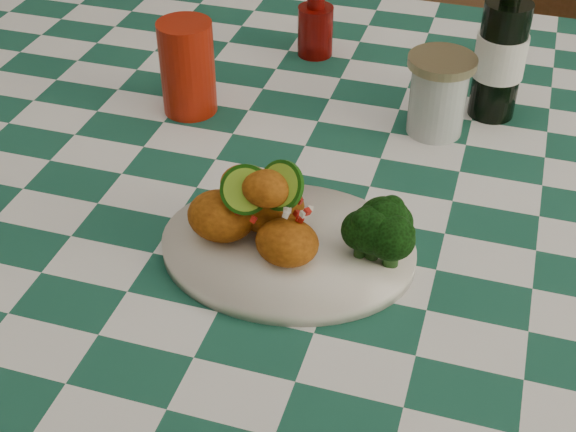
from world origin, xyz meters
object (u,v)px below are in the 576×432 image
(fried_chicken_pile, at_px, (269,206))
(red_tumbler, at_px, (187,68))
(beer_bottle, at_px, (504,37))
(wooden_chair_left, at_px, (286,65))
(plate, at_px, (288,249))
(dining_table, at_px, (302,347))
(wooden_chair_right, at_px, (551,113))
(mason_jar, at_px, (438,95))
(ketchup_bottle, at_px, (316,17))

(fried_chicken_pile, relative_size, red_tumbler, 1.08)
(beer_bottle, bearing_deg, wooden_chair_left, 129.61)
(plate, relative_size, beer_bottle, 1.21)
(dining_table, distance_m, wooden_chair_right, 0.85)
(plate, bearing_deg, red_tumbler, 130.63)
(red_tumbler, relative_size, mason_jar, 1.19)
(mason_jar, bearing_deg, fried_chicken_pile, -113.93)
(fried_chicken_pile, xyz_separation_m, red_tumbler, (-0.20, 0.26, 0.00))
(dining_table, distance_m, fried_chicken_pile, 0.51)
(red_tumbler, xyz_separation_m, mason_jar, (0.34, 0.04, -0.01))
(beer_bottle, bearing_deg, red_tumbler, -164.42)
(fried_chicken_pile, xyz_separation_m, ketchup_bottle, (-0.08, 0.48, -0.00))
(beer_bottle, bearing_deg, dining_table, -145.26)
(red_tumbler, xyz_separation_m, wooden_chair_left, (-0.07, 0.69, -0.35))
(beer_bottle, xyz_separation_m, wooden_chair_right, (0.12, 0.61, -0.44))
(beer_bottle, xyz_separation_m, wooden_chair_left, (-0.48, 0.58, -0.40))
(plate, bearing_deg, dining_table, 101.12)
(plate, xyz_separation_m, red_tumbler, (-0.22, 0.26, 0.06))
(ketchup_bottle, height_order, wooden_chair_right, wooden_chair_right)
(ketchup_bottle, bearing_deg, mason_jar, -38.74)
(dining_table, bearing_deg, plate, -78.88)
(mason_jar, height_order, wooden_chair_left, wooden_chair_left)
(red_tumbler, xyz_separation_m, ketchup_bottle, (0.12, 0.22, -0.00))
(red_tumbler, bearing_deg, ketchup_bottle, 60.65)
(dining_table, bearing_deg, beer_bottle, 34.74)
(dining_table, bearing_deg, ketchup_bottle, 102.70)
(fried_chicken_pile, bearing_deg, red_tumbler, 127.89)
(red_tumbler, xyz_separation_m, wooden_chair_right, (0.53, 0.73, -0.39))
(plate, xyz_separation_m, wooden_chair_right, (0.31, 0.99, -0.34))
(plate, distance_m, wooden_chair_right, 1.09)
(dining_table, distance_m, plate, 0.46)
(plate, height_order, ketchup_bottle, ketchup_bottle)
(ketchup_bottle, bearing_deg, plate, -78.02)
(ketchup_bottle, distance_m, wooden_chair_left, 0.62)
(mason_jar, bearing_deg, wooden_chair_right, 74.26)
(plate, bearing_deg, wooden_chair_left, 107.21)
(mason_jar, height_order, wooden_chair_right, wooden_chair_right)
(wooden_chair_left, bearing_deg, dining_table, -79.10)
(plate, xyz_separation_m, ketchup_bottle, (-0.10, 0.48, 0.05))
(fried_chicken_pile, height_order, beer_bottle, beer_bottle)
(fried_chicken_pile, distance_m, ketchup_bottle, 0.49)
(ketchup_bottle, relative_size, beer_bottle, 0.53)
(beer_bottle, bearing_deg, plate, -116.13)
(red_tumbler, height_order, beer_bottle, beer_bottle)
(plate, bearing_deg, mason_jar, 69.42)
(ketchup_bottle, distance_m, wooden_chair_right, 0.76)
(fried_chicken_pile, distance_m, beer_bottle, 0.43)
(plate, distance_m, mason_jar, 0.33)
(fried_chicken_pile, bearing_deg, plate, 0.00)
(dining_table, relative_size, mason_jar, 15.02)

